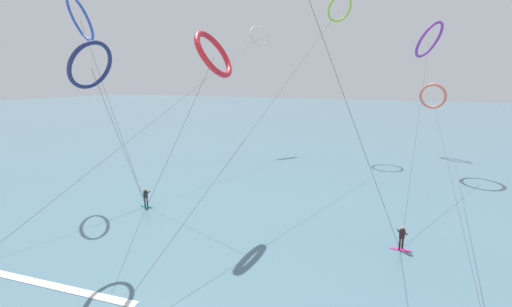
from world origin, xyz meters
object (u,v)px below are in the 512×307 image
object	(u,v)px
kite_ivory	(259,37)
kite_navy	(91,66)
kite_lime	(339,9)
kite_violet	(429,40)
kite_cobalt	(80,19)
surfer_magenta	(402,240)
surfer_teal	(146,199)
kite_coral	(433,96)
kite_crimson	(214,55)

from	to	relation	value
kite_ivory	kite_navy	bearing A→B (deg)	-133.82
kite_lime	kite_ivory	size ratio (longest dim) A/B	1.08
kite_violet	kite_cobalt	bearing A→B (deg)	-25.48
surfer_magenta	surfer_teal	size ratio (longest dim) A/B	1.00
kite_violet	kite_ivory	xyz separation A→B (m)	(-24.29, 3.74, 1.99)
surfer_teal	kite_lime	size ratio (longest dim) A/B	0.04
kite_lime	kite_navy	distance (m)	39.70
kite_violet	surfer_magenta	bearing A→B (deg)	21.74
kite_navy	kite_coral	bearing A→B (deg)	150.49
surfer_magenta	surfer_teal	bearing A→B (deg)	-48.95
surfer_teal	kite_cobalt	bearing A→B (deg)	81.92
kite_lime	kite_coral	size ratio (longest dim) A/B	1.00
kite_navy	kite_cobalt	bearing A→B (deg)	-130.51
surfer_magenta	kite_violet	world-z (taller)	kite_violet
kite_navy	kite_violet	bearing A→B (deg)	146.60
kite_cobalt	kite_ivory	xyz separation A→B (m)	(5.81, 28.40, 1.30)
kite_cobalt	kite_violet	size ratio (longest dim) A/B	0.67
kite_coral	kite_lime	bearing A→B (deg)	34.55
kite_cobalt	kite_coral	bearing A→B (deg)	-107.95
kite_crimson	kite_navy	world-z (taller)	kite_crimson
surfer_teal	kite_navy	bearing A→B (deg)	-156.53
kite_coral	kite_navy	size ratio (longest dim) A/B	3.54
kite_crimson	kite_coral	bearing A→B (deg)	-27.81
surfer_teal	kite_navy	distance (m)	13.37
kite_lime	kite_coral	world-z (taller)	kite_lime
kite_coral	kite_navy	distance (m)	46.95
kite_cobalt	kite_violet	world-z (taller)	kite_cobalt
kite_cobalt	kite_coral	xyz separation A→B (m)	(31.77, 33.47, -7.87)
kite_cobalt	kite_navy	world-z (taller)	kite_cobalt
surfer_teal	kite_ivory	distance (m)	34.41
kite_crimson	kite_violet	xyz separation A→B (m)	(15.51, 25.54, 2.96)
kite_coral	surfer_teal	bearing A→B (deg)	74.33
surfer_magenta	kite_lime	xyz separation A→B (m)	(-10.54, 30.40, 20.63)
surfer_magenta	kite_lime	bearing A→B (deg)	-121.63
kite_crimson	kite_navy	xyz separation A→B (m)	(-4.51, -7.17, -0.99)
kite_crimson	kite_violet	bearing A→B (deg)	-32.51
surfer_magenta	kite_navy	distance (m)	22.87
surfer_teal	kite_lime	world-z (taller)	kite_lime
surfer_magenta	kite_navy	world-z (taller)	kite_navy
surfer_teal	kite_cobalt	xyz separation A→B (m)	(-7.47, 1.35, 15.91)
surfer_teal	kite_lime	distance (m)	38.75
surfer_teal	kite_coral	size ratio (longest dim) A/B	0.04
surfer_magenta	kite_ivory	world-z (taller)	kite_ivory
surfer_teal	kite_lime	bearing A→B (deg)	-16.64
kite_violet	kite_crimson	bearing A→B (deg)	-6.08
kite_cobalt	kite_violet	bearing A→B (deg)	-115.12
surfer_magenta	kite_coral	bearing A→B (deg)	-146.09
kite_coral	kite_ivory	distance (m)	28.00
kite_coral	surfer_magenta	bearing A→B (deg)	103.89
surfer_teal	kite_violet	xyz separation A→B (m)	(22.63, 26.01, 15.22)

